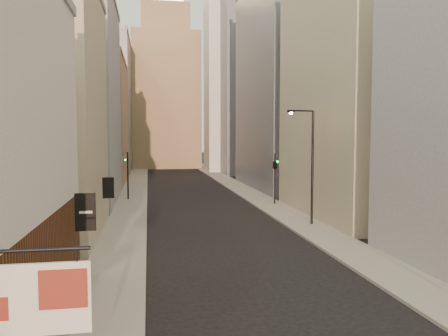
% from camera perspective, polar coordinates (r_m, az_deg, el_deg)
% --- Properties ---
extents(sidewalk_left, '(3.00, 140.00, 0.15)m').
position_cam_1_polar(sidewalk_left, '(59.10, -11.43, -2.27)').
color(sidewalk_left, gray).
rests_on(sidewalk_left, ground).
extents(sidewalk_right, '(3.00, 140.00, 0.15)m').
position_cam_1_polar(sidewalk_right, '(60.15, 1.05, -2.08)').
color(sidewalk_right, gray).
rests_on(sidewalk_right, ground).
extents(left_bldg_beige, '(8.00, 12.00, 16.00)m').
position_cam_1_polar(left_bldg_beige, '(30.60, -23.57, 6.46)').
color(left_bldg_beige, tan).
rests_on(left_bldg_beige, ground).
extents(left_bldg_grey, '(8.00, 16.00, 20.00)m').
position_cam_1_polar(left_bldg_grey, '(46.40, -18.92, 8.14)').
color(left_bldg_grey, gray).
rests_on(left_bldg_grey, ground).
extents(left_bldg_tan, '(8.00, 18.00, 17.00)m').
position_cam_1_polar(left_bldg_tan, '(64.15, -16.36, 5.68)').
color(left_bldg_tan, '#9C7F5F').
rests_on(left_bldg_tan, ground).
extents(left_bldg_wingrid, '(8.00, 20.00, 24.00)m').
position_cam_1_polar(left_bldg_wingrid, '(84.20, -14.86, 7.68)').
color(left_bldg_wingrid, gray).
rests_on(left_bldg_wingrid, ground).
extents(right_bldg_beige, '(8.00, 16.00, 20.00)m').
position_cam_1_polar(right_bldg_beige, '(37.83, 16.81, 9.15)').
color(right_bldg_beige, tan).
rests_on(right_bldg_beige, ground).
extents(right_bldg_wingrid, '(8.00, 20.00, 26.00)m').
position_cam_1_polar(right_bldg_wingrid, '(56.65, 7.62, 10.60)').
color(right_bldg_wingrid, gray).
rests_on(right_bldg_wingrid, ground).
extents(highrise, '(21.00, 23.00, 51.20)m').
position_cam_1_polar(highrise, '(86.96, 5.86, 16.78)').
color(highrise, gray).
rests_on(highrise, ground).
extents(clock_tower, '(14.00, 14.00, 44.90)m').
position_cam_1_polar(clock_tower, '(96.43, -7.65, 10.67)').
color(clock_tower, '#9C7F5F').
rests_on(clock_tower, ground).
extents(white_tower, '(8.00, 8.00, 41.50)m').
position_cam_1_polar(white_tower, '(83.91, 0.43, 12.37)').
color(white_tower, silver).
rests_on(white_tower, ground).
extents(streetlamp_mid, '(2.19, 0.68, 8.47)m').
position_cam_1_polar(streetlamp_mid, '(32.36, 11.17, 0.98)').
color(streetlamp_mid, black).
rests_on(streetlamp_mid, ground).
extents(traffic_light_left, '(0.53, 0.41, 5.00)m').
position_cam_1_polar(traffic_light_left, '(45.64, -12.47, 0.08)').
color(traffic_light_left, black).
rests_on(traffic_light_left, ground).
extents(traffic_light_right, '(0.71, 0.71, 5.00)m').
position_cam_1_polar(traffic_light_right, '(41.79, 6.67, 0.43)').
color(traffic_light_right, black).
rests_on(traffic_light_right, ground).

